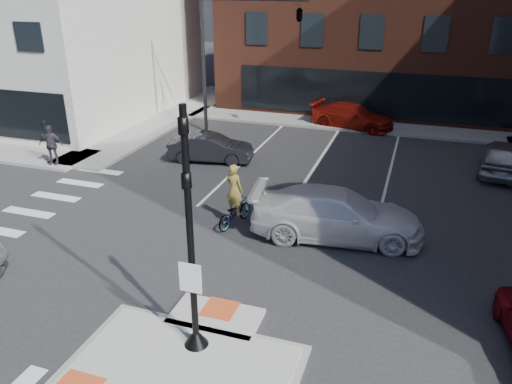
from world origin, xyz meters
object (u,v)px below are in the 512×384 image
(bg_car_red, at_px, (352,116))
(cyclist, at_px, (234,205))
(white_pickup, at_px, (336,214))
(pedestrian_a, at_px, (47,134))
(bg_car_silver, at_px, (503,157))
(pedestrian_b, at_px, (51,145))
(bg_car_dark, at_px, (211,148))

(bg_car_red, height_order, cyclist, cyclist)
(white_pickup, bearing_deg, bg_car_red, -1.52)
(white_pickup, height_order, pedestrian_a, white_pickup)
(white_pickup, relative_size, bg_car_red, 1.18)
(cyclist, bearing_deg, bg_car_silver, -122.55)
(bg_car_silver, bearing_deg, bg_car_red, -25.36)
(bg_car_silver, relative_size, pedestrian_b, 2.39)
(cyclist, distance_m, pedestrian_b, 10.92)
(white_pickup, xyz_separation_m, bg_car_silver, (6.25, 8.80, -0.08))
(bg_car_dark, bearing_deg, pedestrian_b, 104.77)
(pedestrian_b, bearing_deg, bg_car_silver, -1.34)
(bg_car_red, xyz_separation_m, pedestrian_a, (-14.53, -9.50, 0.17))
(bg_car_silver, distance_m, cyclist, 13.46)
(bg_car_dark, xyz_separation_m, bg_car_silver, (13.56, 2.87, 0.10))
(cyclist, xyz_separation_m, pedestrian_b, (-10.50, 3.00, 0.31))
(cyclist, bearing_deg, bg_car_red, -83.22)
(white_pickup, relative_size, cyclist, 2.51)
(pedestrian_a, bearing_deg, bg_car_silver, 33.82)
(white_pickup, height_order, pedestrian_b, pedestrian_b)
(cyclist, height_order, pedestrian_b, cyclist)
(white_pickup, relative_size, pedestrian_a, 3.95)
(bg_car_red, height_order, pedestrian_b, pedestrian_b)
(bg_car_silver, distance_m, bg_car_red, 9.53)
(white_pickup, bearing_deg, pedestrian_b, 71.28)
(bg_car_red, xyz_separation_m, pedestrian_b, (-12.62, -11.50, 0.38))
(white_pickup, distance_m, bg_car_silver, 10.79)
(bg_car_dark, distance_m, pedestrian_a, 8.88)
(bg_car_silver, height_order, cyclist, cyclist)
(white_pickup, height_order, bg_car_dark, white_pickup)
(bg_car_dark, bearing_deg, pedestrian_a, 87.60)
(bg_car_dark, height_order, pedestrian_b, pedestrian_b)
(white_pickup, relative_size, bg_car_dark, 1.43)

